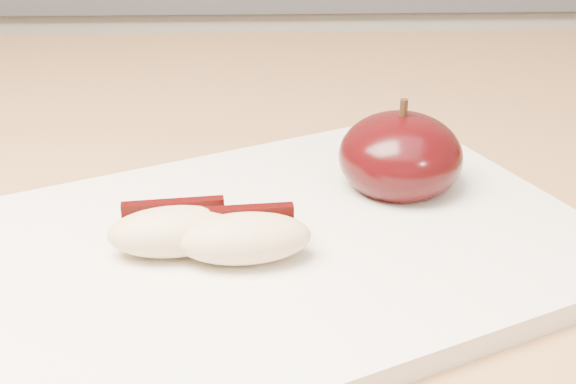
{
  "coord_description": "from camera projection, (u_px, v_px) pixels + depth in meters",
  "views": [
    {
      "loc": [
        -0.01,
        0.04,
        1.12
      ],
      "look_at": [
        -0.0,
        0.4,
        0.94
      ],
      "focal_mm": 50.0,
      "sensor_mm": 36.0,
      "label": 1
    }
  ],
  "objects": [
    {
      "name": "back_cabinet",
      "position": [
        274.0,
        223.0,
        1.33
      ],
      "size": [
        2.4,
        0.62,
        0.94
      ],
      "color": "silver",
      "rests_on": "ground"
    },
    {
      "name": "cutting_board",
      "position": [
        288.0,
        245.0,
        0.42
      ],
      "size": [
        0.37,
        0.33,
        0.01
      ],
      "primitive_type": "cube",
      "rotation": [
        0.0,
        0.0,
        0.43
      ],
      "color": "silver",
      "rests_on": "island_counter"
    },
    {
      "name": "apple_half",
      "position": [
        400.0,
        156.0,
        0.46
      ],
      "size": [
        0.09,
        0.09,
        0.06
      ],
      "rotation": [
        0.0,
        0.0,
        0.31
      ],
      "color": "black",
      "rests_on": "cutting_board"
    },
    {
      "name": "apple_wedge_a",
      "position": [
        174.0,
        230.0,
        0.39
      ],
      "size": [
        0.07,
        0.04,
        0.02
      ],
      "rotation": [
        0.0,
        0.0,
        0.11
      ],
      "color": "tan",
      "rests_on": "cutting_board"
    },
    {
      "name": "apple_wedge_b",
      "position": [
        244.0,
        237.0,
        0.39
      ],
      "size": [
        0.07,
        0.04,
        0.02
      ],
      "rotation": [
        0.0,
        0.0,
        0.09
      ],
      "color": "tan",
      "rests_on": "cutting_board"
    }
  ]
}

